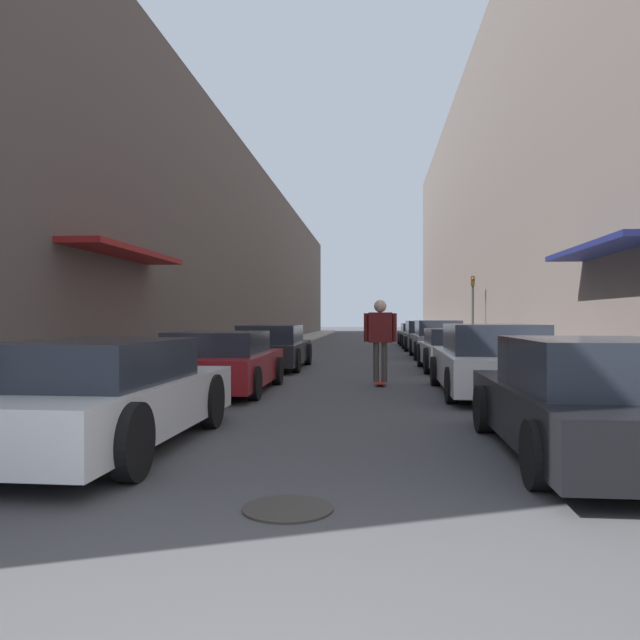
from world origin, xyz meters
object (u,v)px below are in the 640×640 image
parked_car_right_4 (424,336)px  traffic_light (473,303)px  parked_car_right_2 (455,350)px  parked_car_right_5 (417,334)px  parked_car_left_1 (221,362)px  parked_car_left_2 (272,347)px  skateboarder (380,333)px  parked_car_right_0 (591,401)px  parked_car_right_3 (437,340)px  parked_car_left_0 (104,395)px  parked_car_right_1 (491,361)px  manhole_cover (288,509)px

parked_car_right_4 → traffic_light: 2.66m
parked_car_right_2 → traffic_light: traffic_light is taller
parked_car_right_5 → parked_car_left_1: bearing=-103.9°
parked_car_left_2 → parked_car_right_2: parked_car_left_2 is taller
parked_car_left_1 → skateboarder: size_ratio=2.28×
parked_car_left_2 → parked_car_right_0: 12.31m
parked_car_right_3 → parked_car_right_5: size_ratio=1.10×
parked_car_left_0 → traffic_light: bearing=71.3°
parked_car_right_2 → parked_car_right_3: 5.42m
parked_car_right_0 → skateboarder: size_ratio=2.33×
parked_car_right_0 → parked_car_right_2: 10.91m
parked_car_left_1 → skateboarder: (3.19, 1.43, 0.57)m
parked_car_right_2 → parked_car_right_5: bearing=90.0°
parked_car_right_5 → traffic_light: bearing=-66.1°
skateboarder → parked_car_right_1: bearing=-34.0°
parked_car_left_1 → parked_car_right_5: size_ratio=1.02×
parked_car_right_5 → traffic_light: size_ratio=1.29×
parked_car_left_2 → skateboarder: 5.29m
parked_car_right_2 → parked_car_right_0: bearing=-89.8°
parked_car_left_0 → manhole_cover: 3.16m
parked_car_left_1 → parked_car_right_5: bearing=76.1°
parked_car_left_2 → parked_car_right_0: bearing=-64.8°
skateboarder → parked_car_right_0: bearing=-72.7°
parked_car_left_2 → parked_car_right_5: size_ratio=1.13×
parked_car_right_3 → parked_car_right_5: 10.59m
manhole_cover → parked_car_right_4: bearing=83.1°
parked_car_right_4 → parked_car_left_1: bearing=-107.9°
parked_car_right_0 → parked_car_left_2: bearing=115.2°
parked_car_left_1 → parked_car_right_4: 17.24m
parked_car_right_5 → manhole_cover: (-2.89, -28.94, -0.57)m
parked_car_left_2 → traffic_light: 13.21m
parked_car_right_0 → parked_car_right_2: bearing=90.2°
parked_car_right_1 → traffic_light: size_ratio=1.42×
parked_car_left_0 → parked_car_left_2: 11.16m
parked_car_right_2 → parked_car_right_3: parked_car_right_3 is taller
parked_car_left_2 → parked_car_right_1: (5.21, -5.68, 0.03)m
parked_car_left_2 → parked_car_right_3: size_ratio=1.03×
parked_car_left_1 → manhole_cover: 7.87m
parked_car_right_0 → parked_car_right_4: 21.86m
parked_car_right_1 → parked_car_right_4: bearing=90.0°
parked_car_right_2 → parked_car_right_5: size_ratio=0.95×
parked_car_right_1 → parked_car_right_5: size_ratio=1.10×
parked_car_left_0 → parked_car_right_5: bearing=79.0°
parked_car_right_4 → parked_car_right_5: 5.06m
parked_car_right_1 → parked_car_right_2: 5.45m
parked_car_left_2 → parked_car_right_3: bearing=44.7°
parked_car_left_1 → traffic_light: size_ratio=1.31×
parked_car_right_0 → parked_car_right_1: bearing=90.4°
parked_car_right_3 → parked_car_right_5: (-0.04, 10.59, -0.08)m
parked_car_left_2 → parked_car_right_3: parked_car_right_3 is taller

